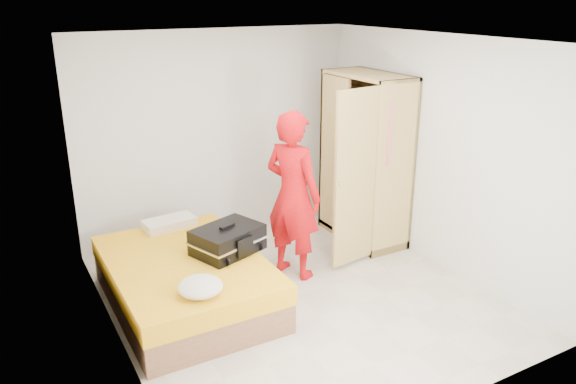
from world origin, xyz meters
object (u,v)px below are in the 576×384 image
bed (186,281)px  round_cushion (200,287)px  wardrobe (364,164)px  person (293,195)px  suitcase (228,240)px

bed → round_cushion: (-0.11, -0.73, 0.32)m
wardrobe → person: bearing=-162.3°
bed → person: person is taller
bed → wardrobe: 2.65m
bed → wardrobe: (2.50, 0.45, 0.75)m
bed → suitcase: (0.45, -0.05, 0.38)m
round_cushion → suitcase: bearing=50.5°
wardrobe → round_cushion: wardrobe is taller
bed → suitcase: size_ratio=2.51×
bed → suitcase: suitcase is taller
round_cushion → bed: bearing=81.7°
person → bed: bearing=68.0°
suitcase → wardrobe: bearing=-5.6°
bed → round_cushion: size_ratio=5.12×
person → round_cushion: (-1.38, -0.78, -0.36)m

